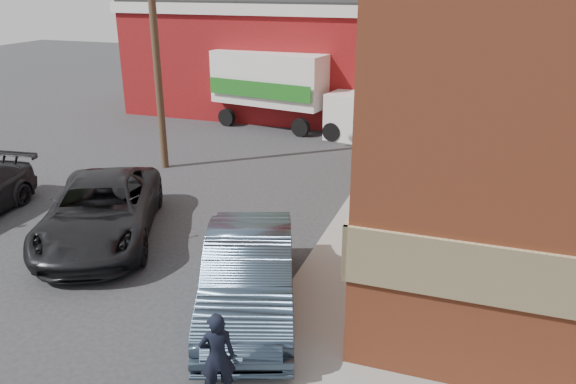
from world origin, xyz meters
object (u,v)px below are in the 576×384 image
Objects in this scene: utility_pole at (155,35)px; sedan at (249,275)px; man at (217,357)px; suv_a at (101,211)px; box_truck at (285,86)px; warehouse at (297,55)px.

utility_pole reaches higher than sedan.
man is at bearing -55.32° from utility_pole.
box_truck is (0.64, 12.77, 1.19)m from suv_a.
man is 0.27× the size of suv_a.
box_truck is at bearing 86.54° from sedan.
man reaches higher than sedan.
man is 7.34m from suv_a.
man is at bearing -65.04° from suv_a.
man is (5.80, -21.55, -1.90)m from warehouse.
sedan reaches higher than suv_a.
utility_pole is 7.27m from suv_a.
warehouse reaches higher than suv_a.
utility_pole is 11.03m from sedan.
warehouse is at bearing -106.28° from man.
warehouse is 22.40m from man.
man is at bearing -64.00° from box_truck.
sedan is at bearing -46.72° from suv_a.
warehouse is at bearing 110.59° from box_truck.
utility_pole reaches higher than man.
utility_pole is at bearing -97.77° from warehouse.
warehouse reaches higher than box_truck.
warehouse is 4.27m from box_truck.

